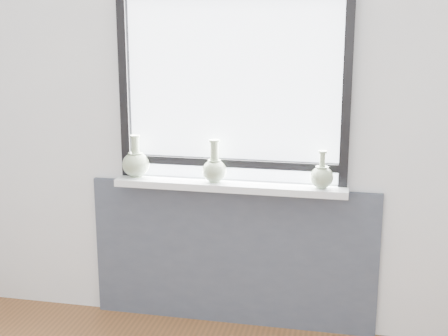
% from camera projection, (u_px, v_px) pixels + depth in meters
% --- Properties ---
extents(back_wall, '(3.60, 0.02, 2.60)m').
position_uv_depth(back_wall, '(234.00, 109.00, 3.52)').
color(back_wall, silver).
rests_on(back_wall, ground).
extents(apron_panel, '(1.70, 0.03, 0.86)m').
position_uv_depth(apron_panel, '(232.00, 256.00, 3.69)').
color(apron_panel, '#3F4755').
rests_on(apron_panel, ground).
extents(windowsill, '(1.32, 0.18, 0.04)m').
position_uv_depth(windowsill, '(230.00, 186.00, 3.52)').
color(windowsill, silver).
rests_on(windowsill, apron_panel).
extents(window, '(1.30, 0.06, 1.05)m').
position_uv_depth(window, '(232.00, 85.00, 3.45)').
color(window, black).
rests_on(window, windowsill).
extents(vase_a, '(0.16, 0.16, 0.25)m').
position_uv_depth(vase_a, '(136.00, 163.00, 3.62)').
color(vase_a, '#93A883').
rests_on(vase_a, windowsill).
extents(vase_b, '(0.14, 0.14, 0.24)m').
position_uv_depth(vase_b, '(214.00, 168.00, 3.51)').
color(vase_b, '#93A883').
rests_on(vase_b, windowsill).
extents(vase_c, '(0.13, 0.13, 0.21)m').
position_uv_depth(vase_c, '(322.00, 176.00, 3.38)').
color(vase_c, '#93A883').
rests_on(vase_c, windowsill).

